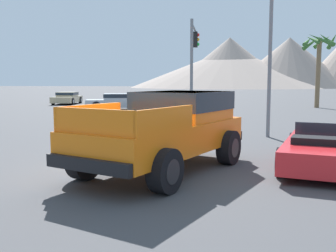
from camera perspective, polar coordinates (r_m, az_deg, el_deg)
The scene contains 9 objects.
ground_plane at distance 9.02m, azimuth -4.24°, elevation -7.08°, with size 320.00×320.00×0.00m, color #424244.
orange_pickup_truck at distance 9.46m, azimuth 0.28°, elevation 0.09°, with size 3.90×5.58×1.86m.
red_convertible_car at distance 10.38m, azimuth 21.78°, elevation -3.27°, with size 2.89×4.73×1.05m.
parked_car_silver at distance 29.90m, azimuth -7.70°, elevation 3.56°, with size 4.55×2.81×1.20m.
parked_car_tan at distance 38.17m, azimuth -14.43°, elevation 3.98°, with size 2.32×4.60×1.12m.
traffic_light_main at distance 22.16m, azimuth 3.74°, elevation 10.64°, with size 0.38×3.47×5.32m.
street_lamp_post at distance 15.52m, azimuth 14.73°, elevation 14.69°, with size 0.90×0.24×7.23m.
palm_tree_tall at distance 33.97m, azimuth 21.07°, elevation 10.15°, with size 2.60×2.67×5.94m.
distant_mountain_range at distance 139.19m, azimuth 13.85°, elevation 8.81°, with size 94.82×69.21×21.68m.
Camera 1 is at (1.79, -8.58, 2.11)m, focal length 42.00 mm.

